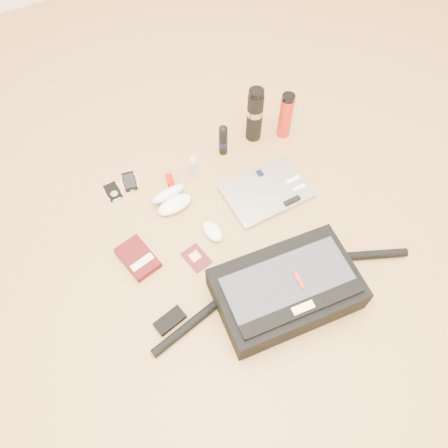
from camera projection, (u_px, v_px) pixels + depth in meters
The scene contains 14 objects.
ground at pixel (243, 241), 1.77m from camera, with size 4.00×4.00×0.00m, color #A97E46.
messenger_bag at pixel (286, 289), 1.59m from camera, with size 1.05×0.37×0.15m.
laptop at pixel (267, 192), 1.88m from camera, with size 0.35×0.25×0.03m.
book at pixel (138, 258), 1.71m from camera, with size 0.15×0.19×0.03m.
passport at pixel (196, 258), 1.73m from camera, with size 0.10×0.12×0.01m.
mouse at pixel (213, 231), 1.77m from camera, with size 0.07×0.11×0.03m.
sunglasses_case at pixel (172, 199), 1.84m from camera, with size 0.17×0.15×0.09m.
ipod at pixel (113, 191), 1.89m from camera, with size 0.08×0.09×0.01m.
phone at pixel (129, 181), 1.92m from camera, with size 0.09×0.11×0.01m.
inhaler at pixel (170, 180), 1.91m from camera, with size 0.04×0.10×0.03m.
spray_bottle at pixel (193, 167), 1.90m from camera, with size 0.04×0.04×0.12m.
aerosol_can at pixel (223, 140), 1.94m from camera, with size 0.04×0.04×0.17m.
thermos_black at pixel (255, 115), 1.94m from camera, with size 0.07×0.07×0.28m.
thermos_red at pixel (286, 116), 1.97m from camera, with size 0.07×0.07×0.24m.
Camera 1 is at (-0.47, -0.71, 1.55)m, focal length 35.00 mm.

